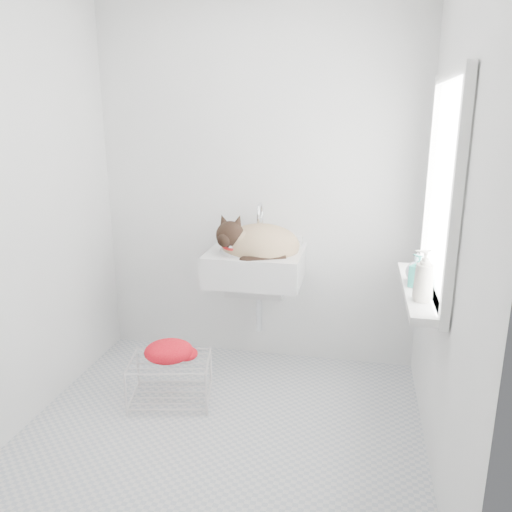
% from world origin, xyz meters
% --- Properties ---
extents(floor, '(2.20, 2.00, 0.02)m').
position_xyz_m(floor, '(0.00, 0.00, 0.00)').
color(floor, silver).
rests_on(floor, ground).
extents(back_wall, '(2.20, 0.02, 2.50)m').
position_xyz_m(back_wall, '(0.00, 1.00, 1.25)').
color(back_wall, white).
rests_on(back_wall, ground).
extents(right_wall, '(0.02, 2.00, 2.50)m').
position_xyz_m(right_wall, '(1.10, 0.00, 1.25)').
color(right_wall, white).
rests_on(right_wall, ground).
extents(left_wall, '(0.02, 2.00, 2.50)m').
position_xyz_m(left_wall, '(-1.10, 0.00, 1.25)').
color(left_wall, white).
rests_on(left_wall, ground).
extents(window_glass, '(0.01, 0.80, 1.00)m').
position_xyz_m(window_glass, '(1.09, 0.20, 1.35)').
color(window_glass, white).
rests_on(window_glass, right_wall).
extents(window_frame, '(0.04, 0.90, 1.10)m').
position_xyz_m(window_frame, '(1.07, 0.20, 1.35)').
color(window_frame, white).
rests_on(window_frame, right_wall).
extents(windowsill, '(0.16, 0.88, 0.04)m').
position_xyz_m(windowsill, '(1.01, 0.20, 0.83)').
color(windowsill, white).
rests_on(windowsill, right_wall).
extents(sink, '(0.61, 0.53, 0.24)m').
position_xyz_m(sink, '(0.04, 0.74, 0.85)').
color(sink, white).
rests_on(sink, back_wall).
extents(faucet, '(0.22, 0.16, 0.22)m').
position_xyz_m(faucet, '(0.04, 0.92, 0.99)').
color(faucet, silver).
rests_on(faucet, sink).
extents(cat, '(0.56, 0.48, 0.33)m').
position_xyz_m(cat, '(0.05, 0.72, 0.89)').
color(cat, tan).
rests_on(cat, sink).
extents(wire_rack, '(0.52, 0.42, 0.28)m').
position_xyz_m(wire_rack, '(-0.39, 0.23, 0.15)').
color(wire_rack, silver).
rests_on(wire_rack, floor).
extents(towel, '(0.35, 0.30, 0.12)m').
position_xyz_m(towel, '(-0.38, 0.22, 0.31)').
color(towel, red).
rests_on(towel, wire_rack).
extents(bottle_a, '(0.09, 0.09, 0.21)m').
position_xyz_m(bottle_a, '(1.00, -0.01, 0.85)').
color(bottle_a, silver).
rests_on(bottle_a, windowsill).
extents(bottle_b, '(0.11, 0.11, 0.17)m').
position_xyz_m(bottle_b, '(1.00, 0.19, 0.85)').
color(bottle_b, teal).
rests_on(bottle_b, windowsill).
extents(bottle_c, '(0.12, 0.12, 0.15)m').
position_xyz_m(bottle_c, '(1.00, 0.30, 0.85)').
color(bottle_c, white).
rests_on(bottle_c, windowsill).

